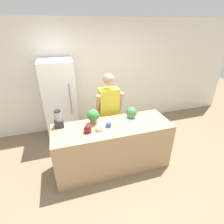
{
  "coord_description": "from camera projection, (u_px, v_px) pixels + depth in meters",
  "views": [
    {
      "loc": [
        -0.76,
        -2.1,
        2.48
      ],
      "look_at": [
        0.0,
        0.39,
        1.14
      ],
      "focal_mm": 28.0,
      "sensor_mm": 36.0,
      "label": 1
    }
  ],
  "objects": [
    {
      "name": "counter_island",
      "position": [
        113.0,
        146.0,
        3.22
      ],
      "size": [
        2.07,
        0.71,
        0.89
      ],
      "color": "tan",
      "rests_on": "ground_plane"
    },
    {
      "name": "bowl_small_blue",
      "position": [
        108.0,
        125.0,
        2.97
      ],
      "size": [
        0.09,
        0.09,
        0.07
      ],
      "color": "#334C9E",
      "rests_on": "counter_island"
    },
    {
      "name": "wall_back",
      "position": [
        92.0,
        77.0,
        4.26
      ],
      "size": [
        8.0,
        0.06,
        2.6
      ],
      "color": "white",
      "rests_on": "ground_plane"
    },
    {
      "name": "bowl_cherries",
      "position": [
        87.0,
        129.0,
        2.82
      ],
      "size": [
        0.13,
        0.13,
        0.12
      ],
      "color": "#511E19",
      "rests_on": "counter_island"
    },
    {
      "name": "cutting_board",
      "position": [
        132.0,
        118.0,
        3.24
      ],
      "size": [
        0.33,
        0.28,
        0.01
      ],
      "color": "white",
      "rests_on": "counter_island"
    },
    {
      "name": "ground_plane",
      "position": [
        118.0,
        178.0,
        3.12
      ],
      "size": [
        14.0,
        14.0,
        0.0
      ],
      "primitive_type": "plane",
      "color": "#7F6B51"
    },
    {
      "name": "person",
      "position": [
        109.0,
        112.0,
        3.57
      ],
      "size": [
        0.53,
        0.26,
        1.65
      ],
      "color": "#333338",
      "rests_on": "ground_plane"
    },
    {
      "name": "blender",
      "position": [
        59.0,
        120.0,
        2.94
      ],
      "size": [
        0.15,
        0.15,
        0.31
      ],
      "color": "#28282D",
      "rests_on": "counter_island"
    },
    {
      "name": "watermelon",
      "position": [
        132.0,
        113.0,
        3.2
      ],
      "size": [
        0.21,
        0.21,
        0.21
      ],
      "color": "#3D7F3D",
      "rests_on": "cutting_board"
    },
    {
      "name": "refrigerator",
      "position": [
        61.0,
        101.0,
        3.89
      ],
      "size": [
        0.68,
        0.71,
        1.83
      ],
      "color": "white",
      "rests_on": "ground_plane"
    },
    {
      "name": "potted_plant",
      "position": [
        93.0,
        116.0,
        3.01
      ],
      "size": [
        0.21,
        0.21,
        0.27
      ],
      "color": "#996647",
      "rests_on": "counter_island"
    },
    {
      "name": "bowl_cream",
      "position": [
        100.0,
        127.0,
        2.87
      ],
      "size": [
        0.13,
        0.13,
        0.13
      ],
      "color": "white",
      "rests_on": "counter_island"
    }
  ]
}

